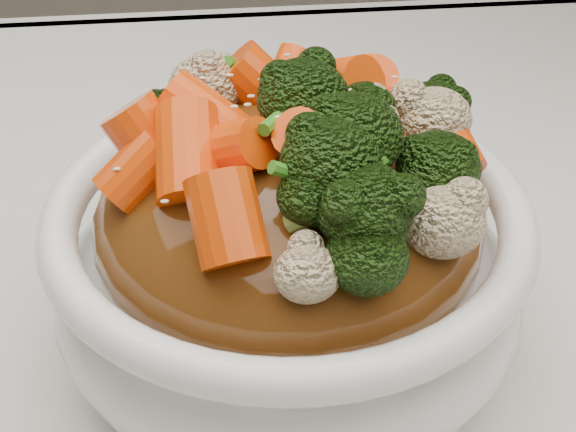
{
  "coord_description": "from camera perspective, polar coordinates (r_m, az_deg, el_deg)",
  "views": [
    {
      "loc": [
        -0.04,
        -0.31,
        1.06
      ],
      "look_at": [
        -0.01,
        0.0,
        0.83
      ],
      "focal_mm": 55.0,
      "sensor_mm": 36.0,
      "label": 1
    }
  ],
  "objects": [
    {
      "name": "sesame_seeds",
      "position": [
        0.36,
        0.0,
        7.82
      ],
      "size": [
        0.2,
        0.2,
        0.01
      ],
      "primitive_type": null,
      "rotation": [
        0.0,
        0.0,
        0.38
      ],
      "color": "beige",
      "rests_on": "sauce_base"
    },
    {
      "name": "carrots",
      "position": [
        0.36,
        0.0,
        7.68
      ],
      "size": [
        0.22,
        0.22,
        0.05
      ],
      "primitive_type": null,
      "rotation": [
        0.0,
        0.0,
        0.38
      ],
      "color": "#EC4807",
      "rests_on": "sauce_base"
    },
    {
      "name": "sauce_base",
      "position": [
        0.39,
        0.0,
        -0.35
      ],
      "size": [
        0.22,
        0.22,
        0.09
      ],
      "primitive_type": "ellipsoid",
      "rotation": [
        0.0,
        0.0,
        0.38
      ],
      "color": "#582F0F",
      "rests_on": "bowl"
    },
    {
      "name": "tablecloth",
      "position": [
        0.45,
        1.25,
        -9.89
      ],
      "size": [
        1.2,
        0.8,
        0.04
      ],
      "primitive_type": "cube",
      "color": "silver",
      "rests_on": "dining_table"
    },
    {
      "name": "broccoli",
      "position": [
        0.36,
        0.0,
        7.54
      ],
      "size": [
        0.22,
        0.22,
        0.04
      ],
      "primitive_type": null,
      "rotation": [
        0.0,
        0.0,
        0.38
      ],
      "color": "black",
      "rests_on": "sauce_base"
    },
    {
      "name": "cauliflower",
      "position": [
        0.36,
        0.0,
        7.26
      ],
      "size": [
        0.22,
        0.22,
        0.04
      ],
      "primitive_type": null,
      "rotation": [
        0.0,
        0.0,
        0.38
      ],
      "color": "beige",
      "rests_on": "sauce_base"
    },
    {
      "name": "scallions",
      "position": [
        0.36,
        0.0,
        7.82
      ],
      "size": [
        0.17,
        0.17,
        0.02
      ],
      "primitive_type": null,
      "rotation": [
        0.0,
        0.0,
        0.38
      ],
      "color": "#31781B",
      "rests_on": "sauce_base"
    },
    {
      "name": "bowl",
      "position": [
        0.41,
        -0.0,
        -3.67
      ],
      "size": [
        0.28,
        0.28,
        0.09
      ],
      "primitive_type": null,
      "rotation": [
        0.0,
        0.0,
        0.38
      ],
      "color": "white",
      "rests_on": "tablecloth"
    }
  ]
}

